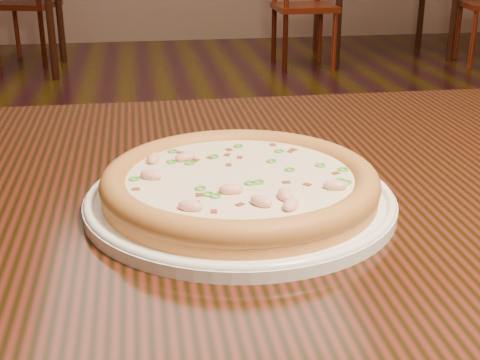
{
  "coord_description": "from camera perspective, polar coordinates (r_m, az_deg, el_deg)",
  "views": [
    {
      "loc": [
        -0.29,
        -1.58,
        1.04
      ],
      "look_at": [
        -0.19,
        -0.94,
        0.78
      ],
      "focal_mm": 50.0,
      "sensor_mm": 36.0,
      "label": 1
    }
  ],
  "objects": [
    {
      "name": "plate",
      "position": [
        0.7,
        0.0,
        -1.61
      ],
      "size": [
        0.33,
        0.33,
        0.02
      ],
      "color": "white",
      "rests_on": "hero_table"
    },
    {
      "name": "chair_c",
      "position": [
        4.97,
        4.88,
        14.56
      ],
      "size": [
        0.43,
        0.43,
        0.95
      ],
      "color": "#521208",
      "rests_on": "ground"
    },
    {
      "name": "hero_table",
      "position": [
        0.82,
        7.84,
        -6.66
      ],
      "size": [
        1.2,
        0.8,
        0.75
      ],
      "color": "black",
      "rests_on": "ground"
    },
    {
      "name": "chair_b",
      "position": [
        5.34,
        -17.27,
        14.19
      ],
      "size": [
        0.52,
        0.52,
        0.95
      ],
      "color": "#521208",
      "rests_on": "ground"
    },
    {
      "name": "pizza",
      "position": [
        0.7,
        -0.01,
        -0.23
      ],
      "size": [
        0.29,
        0.29,
        0.03
      ],
      "color": "#CA8346",
      "rests_on": "plate"
    },
    {
      "name": "ground",
      "position": [
        1.91,
        1.27,
        -11.26
      ],
      "size": [
        9.0,
        9.0,
        0.0
      ],
      "primitive_type": "plane",
      "color": "black"
    }
  ]
}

